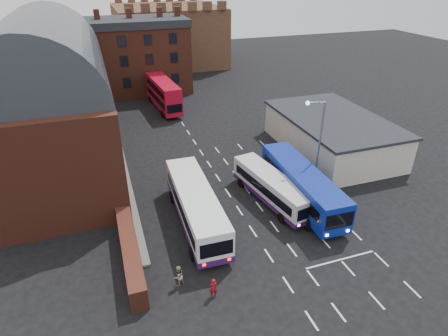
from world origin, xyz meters
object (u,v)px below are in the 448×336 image
object	(u,v)px
bus_white_inbound	(272,186)
street_lamp	(317,138)
bus_blue	(302,184)
bus_white_outbound	(196,204)
bus_red_double	(164,94)
pedestrian_beige	(178,276)
pedestrian_red	(213,288)

from	to	relation	value
bus_white_inbound	street_lamp	distance (m)	6.32
bus_white_inbound	bus_blue	xyz separation A→B (m)	(2.60, -1.01, 0.37)
bus_white_outbound	bus_blue	distance (m)	10.23
bus_white_inbound	bus_red_double	bearing A→B (deg)	-90.93
street_lamp	bus_blue	bearing A→B (deg)	-140.04
bus_blue	pedestrian_beige	bearing A→B (deg)	27.84
bus_white_inbound	street_lamp	xyz separation A→B (m)	(4.90, 0.92, 3.89)
bus_white_inbound	pedestrian_beige	bearing A→B (deg)	25.45
bus_white_outbound	bus_blue	size ratio (longest dim) A/B	0.99
bus_white_outbound	pedestrian_red	distance (m)	8.43
bus_blue	pedestrian_red	size ratio (longest dim) A/B	8.13
bus_white_outbound	pedestrian_red	size ratio (longest dim) A/B	8.04
bus_blue	pedestrian_beige	distance (m)	14.90
bus_white_inbound	pedestrian_beige	xyz separation A→B (m)	(-10.71, -7.61, -0.80)
bus_red_double	bus_white_outbound	bearing A→B (deg)	79.38
bus_blue	pedestrian_beige	xyz separation A→B (m)	(-13.31, -6.60, -1.17)
bus_white_inbound	bus_white_outbound	bearing A→B (deg)	-1.87
street_lamp	bus_white_outbound	bearing A→B (deg)	-170.95
bus_blue	pedestrian_beige	world-z (taller)	bus_blue
bus_white_outbound	bus_white_inbound	size ratio (longest dim) A/B	1.19
bus_white_outbound	bus_blue	bearing A→B (deg)	1.75
bus_blue	bus_red_double	size ratio (longest dim) A/B	1.09
bus_white_outbound	pedestrian_beige	xyz separation A→B (m)	(-3.07, -6.52, -1.15)
bus_white_inbound	pedestrian_red	bearing A→B (deg)	37.12
pedestrian_red	bus_white_inbound	bearing A→B (deg)	-128.93
bus_white_inbound	pedestrian_beige	distance (m)	13.16
street_lamp	pedestrian_red	size ratio (longest dim) A/B	5.94
street_lamp	pedestrian_beige	xyz separation A→B (m)	(-15.60, -8.52, -4.69)
bus_white_outbound	bus_red_double	distance (m)	30.29
bus_white_inbound	pedestrian_red	world-z (taller)	bus_white_inbound
bus_white_outbound	bus_white_inbound	xyz separation A→B (m)	(7.63, 1.08, -0.35)
bus_red_double	bus_white_inbound	bearing A→B (deg)	94.13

